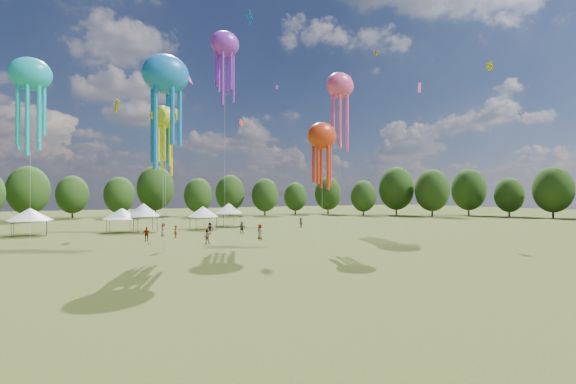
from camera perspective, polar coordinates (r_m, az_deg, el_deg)
ground at (r=22.52m, az=28.11°, el=-15.31°), size 300.00×300.00×0.00m
spectator_near at (r=47.90m, az=-11.50°, el=-6.30°), size 0.89×0.75×1.64m
spectators_far at (r=58.35m, az=-8.98°, el=-5.18°), size 27.77×12.84×1.89m
festival_tents at (r=67.42m, az=-19.85°, el=-2.63°), size 35.94×9.48×4.41m
show_kites at (r=55.54m, az=-9.47°, el=13.45°), size 48.99×25.70×30.01m
treeline at (r=75.37m, az=-19.06°, el=0.27°), size 201.57×95.24×13.43m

